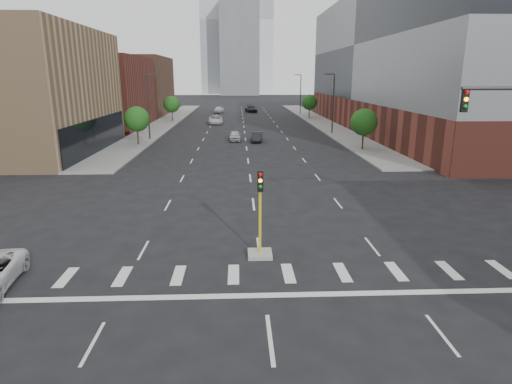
{
  "coord_description": "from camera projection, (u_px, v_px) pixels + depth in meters",
  "views": [
    {
      "loc": [
        -1.02,
        -10.79,
        8.7
      ],
      "look_at": [
        -0.07,
        12.03,
        2.5
      ],
      "focal_mm": 30.0,
      "sensor_mm": 36.0,
      "label": 1
    }
  ],
  "objects": [
    {
      "name": "tower_mid",
      "position": [
        239.0,
        47.0,
        199.8
      ],
      "size": [
        18.0,
        18.0,
        44.0
      ],
      "primitive_type": "cube",
      "color": "slate",
      "rests_on": "ground"
    },
    {
      "name": "car_far_left",
      "position": [
        216.0,
        120.0,
        80.26
      ],
      "size": [
        2.79,
        5.6,
        1.52
      ],
      "primitive_type": "imported",
      "rotation": [
        0.0,
        0.0,
        0.05
      ],
      "color": "silver",
      "rests_on": "ground"
    },
    {
      "name": "tower_left",
      "position": [
        223.0,
        22.0,
        215.36
      ],
      "size": [
        22.0,
        22.0,
        70.0
      ],
      "primitive_type": "cube",
      "color": "#B2B7BC",
      "rests_on": "ground"
    },
    {
      "name": "building_left_mid",
      "position": [
        4.0,
        92.0,
        48.36
      ],
      "size": [
        20.0,
        24.0,
        14.0
      ],
      "primitive_type": "cube",
      "color": "tan",
      "rests_on": "ground"
    },
    {
      "name": "car_distant",
      "position": [
        219.0,
        110.0,
        103.83
      ],
      "size": [
        2.62,
        5.02,
        1.63
      ],
      "primitive_type": "imported",
      "rotation": [
        0.0,
        0.0,
        -0.15
      ],
      "color": "silver",
      "rests_on": "ground"
    },
    {
      "name": "tree_right_near",
      "position": [
        364.0,
        122.0,
        50.97
      ],
      "size": [
        3.2,
        3.2,
        4.85
      ],
      "color": "#382619",
      "rests_on": "ground"
    },
    {
      "name": "building_left_far_b",
      "position": [
        123.0,
        86.0,
        98.63
      ],
      "size": [
        20.0,
        24.0,
        13.0
      ],
      "primitive_type": "cube",
      "color": "brown",
      "rests_on": "ground"
    },
    {
      "name": "building_right_main",
      "position": [
        427.0,
        61.0,
        68.88
      ],
      "size": [
        24.0,
        70.0,
        22.0
      ],
      "color": "brown",
      "rests_on": "ground"
    },
    {
      "name": "sidewalk_left_far",
      "position": [
        167.0,
        122.0,
        83.46
      ],
      "size": [
        5.0,
        92.0,
        0.15
      ],
      "primitive_type": "cube",
      "color": "gray",
      "rests_on": "ground"
    },
    {
      "name": "streetlight_left",
      "position": [
        148.0,
        104.0,
        59.09
      ],
      "size": [
        1.6,
        0.22,
        9.07
      ],
      "color": "#2D2D30",
      "rests_on": "ground"
    },
    {
      "name": "ground",
      "position": [
        275.0,
        378.0,
        12.73
      ],
      "size": [
        400.0,
        400.0,
        0.0
      ],
      "primitive_type": "plane",
      "color": "black",
      "rests_on": "ground"
    },
    {
      "name": "streetlight_right_a",
      "position": [
        333.0,
        101.0,
        64.99
      ],
      "size": [
        1.6,
        0.22,
        9.07
      ],
      "color": "#2D2D30",
      "rests_on": "ground"
    },
    {
      "name": "streetlight_right_b",
      "position": [
        300.0,
        93.0,
        98.73
      ],
      "size": [
        1.6,
        0.22,
        9.07
      ],
      "color": "#2D2D30",
      "rests_on": "ground"
    },
    {
      "name": "building_left_far_a",
      "position": [
        84.0,
        92.0,
        73.69
      ],
      "size": [
        20.0,
        22.0,
        12.0
      ],
      "primitive_type": "cube",
      "color": "brown",
      "rests_on": "ground"
    },
    {
      "name": "tower_right",
      "position": [
        256.0,
        21.0,
        253.34
      ],
      "size": [
        20.0,
        20.0,
        80.0
      ],
      "primitive_type": "cube",
      "color": "#B2B7BC",
      "rests_on": "ground"
    },
    {
      "name": "sidewalk_right_far",
      "position": [
        319.0,
        121.0,
        84.66
      ],
      "size": [
        5.0,
        92.0,
        0.15
      ],
      "primitive_type": "cube",
      "color": "gray",
      "rests_on": "ground"
    },
    {
      "name": "tree_left_far",
      "position": [
        172.0,
        104.0,
        83.59
      ],
      "size": [
        3.2,
        3.2,
        4.85
      ],
      "color": "#382619",
      "rests_on": "ground"
    },
    {
      "name": "median_traffic_signal",
      "position": [
        260.0,
        238.0,
        21.12
      ],
      "size": [
        1.2,
        1.2,
        4.4
      ],
      "color": "#999993",
      "rests_on": "ground"
    },
    {
      "name": "tree_left_near",
      "position": [
        137.0,
        119.0,
        54.67
      ],
      "size": [
        3.2,
        3.2,
        4.85
      ],
      "color": "#382619",
      "rests_on": "ground"
    },
    {
      "name": "car_near_left",
      "position": [
        235.0,
        136.0,
        59.44
      ],
      "size": [
        1.8,
        4.12,
        1.38
      ],
      "primitive_type": "imported",
      "rotation": [
        0.0,
        0.0,
        0.04
      ],
      "color": "#B9BABE",
      "rests_on": "ground"
    },
    {
      "name": "car_mid_right",
      "position": [
        257.0,
        137.0,
        58.48
      ],
      "size": [
        1.77,
        4.15,
        1.33
      ],
      "primitive_type": "imported",
      "rotation": [
        0.0,
        0.0,
        -0.09
      ],
      "color": "black",
      "rests_on": "ground"
    },
    {
      "name": "car_deep_right",
      "position": [
        251.0,
        109.0,
        106.08
      ],
      "size": [
        3.28,
        6.04,
        1.66
      ],
      "primitive_type": "imported",
      "rotation": [
        0.0,
        0.0,
        0.17
      ],
      "color": "black",
      "rests_on": "ground"
    },
    {
      "name": "tree_right_far",
      "position": [
        310.0,
        102.0,
        89.54
      ],
      "size": [
        3.2,
        3.2,
        4.85
      ],
      "color": "#382619",
      "rests_on": "ground"
    }
  ]
}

